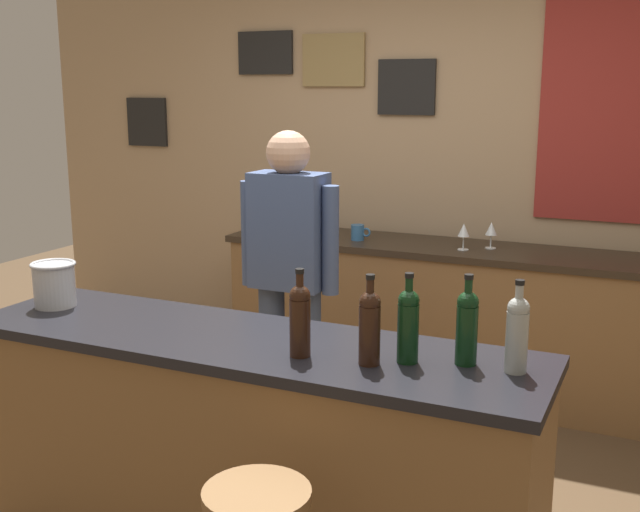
{
  "coord_description": "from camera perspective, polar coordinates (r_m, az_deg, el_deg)",
  "views": [
    {
      "loc": [
        1.39,
        -2.76,
        1.82
      ],
      "look_at": [
        -0.09,
        0.45,
        1.05
      ],
      "focal_mm": 43.72,
      "sensor_mm": 36.0,
      "label": 1
    }
  ],
  "objects": [
    {
      "name": "ground_plane",
      "position": [
        3.58,
        -1.84,
        -18.22
      ],
      "size": [
        10.0,
        10.0,
        0.0
      ],
      "primitive_type": "plane",
      "color": "#4C3823"
    },
    {
      "name": "ice_bucket",
      "position": [
        3.43,
        -18.88,
        -1.9
      ],
      "size": [
        0.19,
        0.19,
        0.19
      ],
      "color": "#B7BABF",
      "rests_on": "bar_counter"
    },
    {
      "name": "bartender",
      "position": [
        3.8,
        -2.27,
        -1.16
      ],
      "size": [
        0.52,
        0.21,
        1.62
      ],
      "color": "#384766",
      "rests_on": "ground_plane"
    },
    {
      "name": "wine_bottle_c",
      "position": [
        2.6,
        6.47,
        -4.89
      ],
      "size": [
        0.07,
        0.07,
        0.31
      ],
      "color": "black",
      "rests_on": "bar_counter"
    },
    {
      "name": "bar_counter",
      "position": [
        3.05,
        -5.37,
        -14.16
      ],
      "size": [
        2.22,
        0.6,
        0.92
      ],
      "color": "brown",
      "rests_on": "ground_plane"
    },
    {
      "name": "back_wall",
      "position": [
        4.99,
        8.87,
        7.56
      ],
      "size": [
        6.0,
        0.09,
        2.8
      ],
      "color": "tan",
      "rests_on": "ground_plane"
    },
    {
      "name": "wine_glass_a",
      "position": [
        4.53,
        10.48,
        1.81
      ],
      "size": [
        0.07,
        0.07,
        0.16
      ],
      "color": "silver",
      "rests_on": "side_counter"
    },
    {
      "name": "coffee_mug",
      "position": [
        4.76,
        2.81,
        1.74
      ],
      "size": [
        0.12,
        0.08,
        0.09
      ],
      "color": "#336699",
      "rests_on": "side_counter"
    },
    {
      "name": "wine_bottle_d",
      "position": [
        2.61,
        10.71,
        -4.96
      ],
      "size": [
        0.07,
        0.07,
        0.31
      ],
      "color": "black",
      "rests_on": "bar_counter"
    },
    {
      "name": "wine_bottle_b",
      "position": [
        2.57,
        3.66,
        -5.04
      ],
      "size": [
        0.07,
        0.07,
        0.31
      ],
      "color": "black",
      "rests_on": "bar_counter"
    },
    {
      "name": "side_counter",
      "position": [
        4.72,
        11.6,
        -4.81
      ],
      "size": [
        3.14,
        0.56,
        0.9
      ],
      "color": "brown",
      "rests_on": "ground_plane"
    },
    {
      "name": "wine_bottle_a",
      "position": [
        2.64,
        -1.48,
        -4.52
      ],
      "size": [
        0.07,
        0.07,
        0.31
      ],
      "color": "black",
      "rests_on": "bar_counter"
    },
    {
      "name": "wine_bottle_e",
      "position": [
        2.57,
        14.24,
        -5.38
      ],
      "size": [
        0.07,
        0.07,
        0.31
      ],
      "color": "#999E99",
      "rests_on": "bar_counter"
    },
    {
      "name": "wine_glass_b",
      "position": [
        4.61,
        12.43,
        1.89
      ],
      "size": [
        0.07,
        0.07,
        0.16
      ],
      "color": "silver",
      "rests_on": "side_counter"
    }
  ]
}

